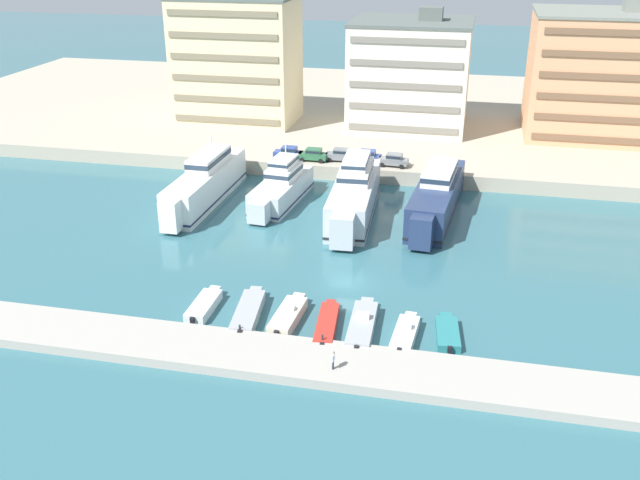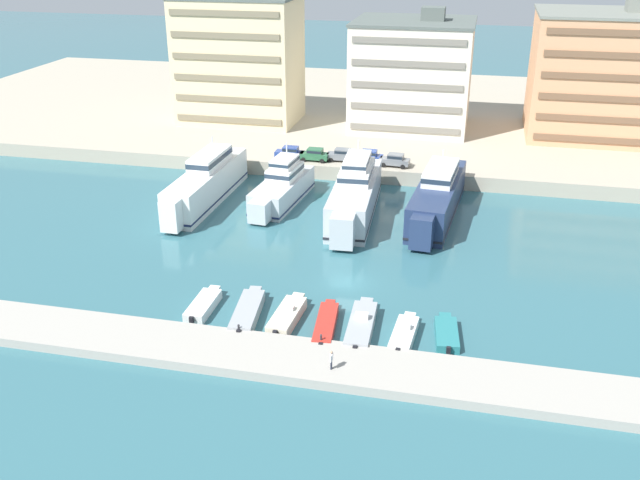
% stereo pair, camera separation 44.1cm
% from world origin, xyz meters
% --- Properties ---
extents(ground_plane, '(400.00, 400.00, 0.00)m').
position_xyz_m(ground_plane, '(0.00, 0.00, 0.00)').
color(ground_plane, '#336670').
extents(quay_promenade, '(180.00, 70.00, 2.00)m').
position_xyz_m(quay_promenade, '(0.00, 64.73, 1.00)').
color(quay_promenade, '#ADA38E').
rests_on(quay_promenade, ground).
extents(pier_dock, '(120.00, 5.93, 0.83)m').
position_xyz_m(pier_dock, '(0.00, -14.97, 0.42)').
color(pier_dock, '#A8A399').
rests_on(pier_dock, ground).
extents(yacht_white_far_left, '(4.28, 22.65, 7.85)m').
position_xyz_m(yacht_white_far_left, '(-21.79, 18.33, 2.53)').
color(yacht_white_far_left, white).
rests_on(yacht_white_far_left, ground).
extents(yacht_silver_left, '(5.46, 16.50, 7.42)m').
position_xyz_m(yacht_silver_left, '(-12.33, 20.21, 2.03)').
color(yacht_silver_left, silver).
rests_on(yacht_silver_left, ground).
extents(yacht_silver_mid_left, '(5.69, 22.18, 8.76)m').
position_xyz_m(yacht_silver_mid_left, '(-2.51, 17.98, 2.65)').
color(yacht_silver_mid_left, silver).
rests_on(yacht_silver_mid_left, ground).
extents(yacht_navy_center_left, '(6.02, 22.79, 7.59)m').
position_xyz_m(yacht_navy_center_left, '(7.29, 19.86, 2.43)').
color(yacht_navy_center_left, navy).
rests_on(yacht_navy_center_left, ground).
extents(motorboat_white_far_left, '(1.90, 6.42, 0.94)m').
position_xyz_m(motorboat_white_far_left, '(-11.98, -8.14, 0.47)').
color(motorboat_white_far_left, white).
rests_on(motorboat_white_far_left, ground).
extents(motorboat_grey_left, '(2.85, 8.29, 1.08)m').
position_xyz_m(motorboat_grey_left, '(-7.57, -8.54, 0.54)').
color(motorboat_grey_left, '#9EA3A8').
rests_on(motorboat_grey_left, ground).
extents(motorboat_cream_mid_left, '(2.30, 7.27, 1.42)m').
position_xyz_m(motorboat_cream_mid_left, '(-3.87, -8.39, 0.54)').
color(motorboat_cream_mid_left, beige).
rests_on(motorboat_cream_mid_left, ground).
extents(motorboat_red_center_left, '(2.32, 7.87, 0.91)m').
position_xyz_m(motorboat_red_center_left, '(-0.18, -9.04, 0.46)').
color(motorboat_red_center_left, red).
rests_on(motorboat_red_center_left, ground).
extents(motorboat_grey_center, '(2.42, 8.63, 1.60)m').
position_xyz_m(motorboat_grey_center, '(2.90, -8.60, 0.55)').
color(motorboat_grey_center, '#9EA3A8').
rests_on(motorboat_grey_center, ground).
extents(motorboat_white_center_right, '(2.13, 6.50, 1.42)m').
position_xyz_m(motorboat_white_center_right, '(6.76, -9.15, 0.51)').
color(motorboat_white_center_right, white).
rests_on(motorboat_white_center_right, ground).
extents(motorboat_teal_mid_right, '(2.48, 6.19, 0.82)m').
position_xyz_m(motorboat_teal_mid_right, '(10.31, -8.01, 0.38)').
color(motorboat_teal_mid_right, teal).
rests_on(motorboat_teal_mid_right, ground).
extents(car_blue_far_left, '(4.11, 1.94, 1.80)m').
position_xyz_m(car_blue_far_left, '(-14.38, 31.95, 2.97)').
color(car_blue_far_left, '#28428E').
rests_on(car_blue_far_left, quay_promenade).
extents(car_green_left, '(4.14, 1.99, 1.80)m').
position_xyz_m(car_green_left, '(-10.80, 31.87, 2.97)').
color(car_green_left, '#2D6642').
rests_on(car_green_left, quay_promenade).
extents(car_grey_mid_left, '(4.10, 1.92, 1.80)m').
position_xyz_m(car_grey_mid_left, '(-6.99, 32.57, 2.97)').
color(car_grey_mid_left, slate).
rests_on(car_grey_mid_left, quay_promenade).
extents(car_blue_center_left, '(4.12, 1.96, 1.80)m').
position_xyz_m(car_blue_center_left, '(-3.24, 32.72, 2.97)').
color(car_blue_center_left, '#28428E').
rests_on(car_blue_center_left, quay_promenade).
extents(car_grey_center, '(4.23, 2.19, 1.80)m').
position_xyz_m(car_grey_center, '(0.59, 31.86, 2.97)').
color(car_grey_center, slate).
rests_on(car_grey_center, quay_promenade).
extents(apartment_block_far_left, '(19.60, 12.99, 22.22)m').
position_xyz_m(apartment_block_far_left, '(-28.04, 51.18, 12.16)').
color(apartment_block_far_left, beige).
rests_on(apartment_block_far_left, quay_promenade).
extents(apartment_block_left, '(18.78, 16.68, 18.92)m').
position_xyz_m(apartment_block_left, '(0.27, 53.80, 10.51)').
color(apartment_block_left, silver).
rests_on(apartment_block_left, quay_promenade).
extents(apartment_block_mid_left, '(22.27, 17.40, 20.78)m').
position_xyz_m(apartment_block_mid_left, '(29.62, 54.82, 11.43)').
color(apartment_block_mid_left, tan).
rests_on(apartment_block_mid_left, quay_promenade).
extents(pedestrian_near_edge, '(0.23, 0.64, 1.64)m').
position_xyz_m(pedestrian_near_edge, '(1.80, -16.11, 1.81)').
color(pedestrian_near_edge, '#282D3D').
rests_on(pedestrian_near_edge, pier_dock).
extents(bollard_west, '(0.20, 0.20, 0.61)m').
position_xyz_m(bollard_west, '(-7.15, -12.25, 1.16)').
color(bollard_west, '#2D2D33').
rests_on(bollard_west, pier_dock).
extents(bollard_west_mid, '(0.20, 0.20, 0.61)m').
position_xyz_m(bollard_west_mid, '(0.10, -12.25, 1.16)').
color(bollard_west_mid, '#2D2D33').
rests_on(bollard_west_mid, pier_dock).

